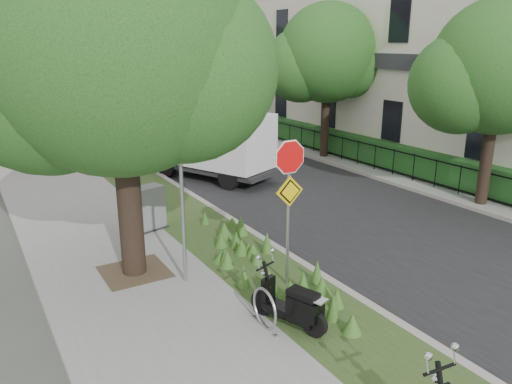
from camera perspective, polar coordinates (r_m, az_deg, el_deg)
ground at (r=11.21m, az=11.32°, el=-10.27°), size 120.00×120.00×0.00m
sidewalk_near at (r=18.17m, az=-21.33°, el=-0.28°), size 3.50×60.00×0.12m
verge at (r=18.77m, az=-13.09°, el=0.98°), size 2.00×60.00×0.12m
kerb_near at (r=19.08m, az=-10.24°, el=1.42°), size 0.20×60.00×0.13m
road at (r=20.53m, az=-1.08°, el=2.61°), size 7.00×60.00×0.01m
kerb_far at (r=22.41m, az=6.73°, el=3.87°), size 0.20×60.00×0.13m
footpath_far at (r=23.46m, az=10.04°, el=4.30°), size 3.20×60.00×0.12m
street_tree_main at (r=10.52m, az=-16.02°, el=14.90°), size 6.21×5.54×7.66m
bare_post at (r=10.22m, az=-8.47°, el=0.03°), size 0.08×0.08×4.00m
bike_hoop at (r=9.09m, az=1.00°, el=-13.17°), size 0.06×0.78×0.77m
sign_assembly at (r=9.95m, az=3.82°, el=0.96°), size 0.94×0.08×3.22m
fence_far at (r=22.71m, az=8.19°, el=5.54°), size 0.04×24.00×1.00m
hedge_far at (r=23.15m, az=9.55°, el=5.70°), size 1.00×24.00×1.10m
terrace_houses at (r=25.23m, az=16.39°, el=14.15°), size 7.40×26.40×8.20m
far_tree_a at (r=16.69m, az=25.69°, el=12.08°), size 4.60×4.10×6.22m
far_tree_b at (r=22.17m, az=7.97°, el=14.92°), size 4.83×4.31×6.56m
far_tree_c at (r=28.87m, az=-2.31°, el=14.64°), size 4.37×3.89×5.93m
scooter_near at (r=9.09m, az=4.58°, el=-13.21°), size 0.71×1.58×0.78m
box_truck at (r=18.83m, az=-4.72°, el=5.68°), size 3.63×5.14×2.18m
utility_cabinet at (r=13.86m, az=-12.19°, el=-1.86°), size 1.02×0.80×1.19m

